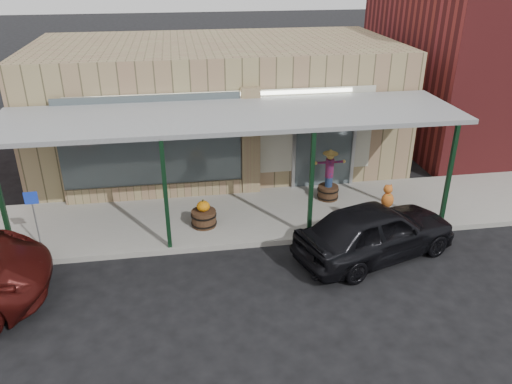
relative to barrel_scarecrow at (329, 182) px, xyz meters
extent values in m
plane|color=black|center=(-2.91, -4.18, -0.68)|extent=(120.00, 120.00, 0.00)
cube|color=gray|center=(-2.91, -0.58, -0.61)|extent=(40.00, 3.20, 0.15)
cube|color=#928359|center=(-2.91, 4.02, 1.42)|extent=(12.00, 6.00, 4.20)
cube|color=#4B575B|center=(-5.11, 0.87, 1.22)|extent=(5.20, 0.06, 2.80)
cube|color=#4B575B|center=(0.09, 1.00, 0.82)|extent=(1.80, 0.06, 2.80)
cube|color=#928359|center=(-2.21, 0.92, 1.02)|extent=(0.55, 0.30, 3.40)
cube|color=#928359|center=(-5.11, 0.92, -0.33)|extent=(5.20, 0.30, 0.50)
cube|color=#B2AF9D|center=(-2.91, 0.99, 1.32)|extent=(9.00, 0.02, 2.60)
cube|color=white|center=(-2.91, 0.96, 2.52)|extent=(7.50, 0.03, 0.10)
cube|color=slate|center=(-2.91, -0.58, 2.37)|extent=(12.00, 3.00, 0.12)
cube|color=black|center=(-8.41, -2.03, 0.87)|extent=(0.10, 0.10, 2.95)
cube|color=black|center=(-4.71, -2.03, 0.87)|extent=(0.10, 0.10, 2.95)
cube|color=black|center=(-1.11, -2.03, 0.87)|extent=(0.10, 0.10, 2.95)
cube|color=black|center=(2.59, -2.03, 0.87)|extent=(0.10, 0.10, 2.95)
cylinder|color=#462C1C|center=(0.00, 0.00, -0.33)|extent=(0.73, 0.73, 0.41)
cylinder|color=navy|center=(0.00, 0.00, 0.03)|extent=(0.27, 0.27, 0.30)
cylinder|color=maroon|center=(0.00, 0.00, 0.46)|extent=(0.29, 0.29, 0.56)
sphere|color=gold|center=(0.00, 0.00, 0.84)|extent=(0.22, 0.22, 0.22)
cone|color=gold|center=(0.00, 0.00, 0.98)|extent=(0.37, 0.37, 0.14)
cylinder|color=#462C1C|center=(-3.79, -1.08, -0.31)|extent=(0.82, 0.82, 0.44)
ellipsoid|color=orange|center=(-3.79, -1.08, 0.05)|extent=(0.35, 0.35, 0.29)
cylinder|color=#4C471E|center=(-3.79, -1.08, 0.22)|extent=(0.04, 0.04, 0.07)
cylinder|color=gray|center=(-7.91, -1.57, 0.08)|extent=(0.04, 0.04, 1.23)
cube|color=blue|center=(-7.91, -1.57, 0.85)|extent=(0.32, 0.03, 0.32)
imported|color=black|center=(0.30, -3.01, 0.03)|extent=(4.48, 2.91, 1.42)
ellipsoid|color=orange|center=(0.91, -2.16, 0.40)|extent=(0.32, 0.27, 0.42)
sphere|color=orange|center=(0.91, -2.12, 0.69)|extent=(0.24, 0.24, 0.24)
cylinder|color=#17681A|center=(0.91, -2.16, 0.56)|extent=(0.16, 0.16, 0.02)
camera|label=1|loc=(-4.26, -13.00, 6.14)|focal=35.00mm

